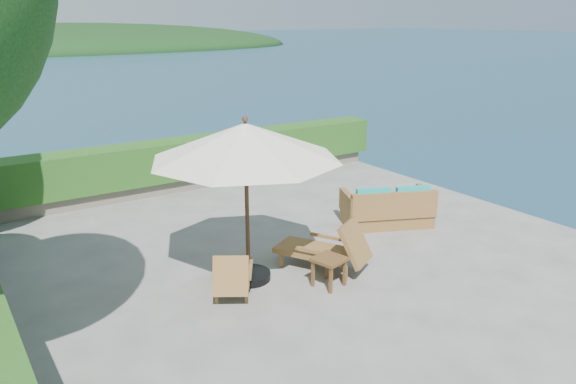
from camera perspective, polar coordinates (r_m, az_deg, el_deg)
ground at (r=10.89m, az=1.01°, el=-6.84°), size 12.00×12.00×0.00m
foundation at (r=11.61m, az=0.97°, el=-13.85°), size 12.00×12.00×3.00m
offshore_island at (r=151.50m, az=-22.38°, el=13.24°), size 126.00×57.60×12.60m
planter_wall_far at (r=15.49m, az=-10.78°, el=0.98°), size 12.00×0.60×0.36m
hedge_far at (r=15.32m, az=-10.92°, el=3.38°), size 12.40×0.90×1.00m
patio_umbrella at (r=9.32m, az=-4.34°, el=4.96°), size 3.34×3.34×2.92m
lounge_left at (r=9.57m, az=-5.62°, el=-8.26°), size 1.23×1.49×0.81m
lounge_right at (r=10.33m, az=4.01°, el=-5.73°), size 1.46×1.85×1.00m
side_table at (r=9.71m, az=4.20°, el=-7.19°), size 0.61×0.61×0.53m
wicker_loveseat at (r=12.69m, az=10.10°, el=-1.74°), size 2.18×1.69×0.96m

